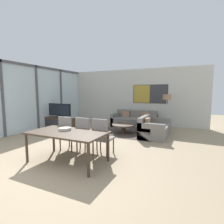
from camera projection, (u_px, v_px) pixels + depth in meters
name	position (u px, v px, depth m)	size (l,w,h in m)	color
ground_plane	(33.00, 170.00, 3.71)	(24.00, 24.00, 0.00)	#9E896B
wall_back	(130.00, 97.00, 9.09)	(7.50, 0.09, 2.80)	silver
window_wall_left	(37.00, 95.00, 7.68)	(0.07, 6.18, 2.80)	silver
area_rug	(123.00, 133.00, 7.07)	(2.58, 1.68, 0.01)	#473D38
tv_console	(60.00, 122.00, 8.08)	(1.44, 0.46, 0.49)	#423326
television	(60.00, 110.00, 8.02)	(1.25, 0.20, 0.63)	#2D2D33
sofa_main	(135.00, 121.00, 8.35)	(2.05, 0.93, 0.76)	slate
sofa_side	(153.00, 129.00, 6.54)	(0.93, 1.57, 0.76)	slate
coffee_table	(123.00, 126.00, 7.04)	(0.92, 0.92, 0.35)	#423326
dining_table	(67.00, 135.00, 4.08)	(1.82, 0.99, 0.72)	#423326
dining_chair_left	(68.00, 132.00, 4.91)	(0.46, 0.46, 0.97)	gray
dining_chair_centre	(85.00, 133.00, 4.75)	(0.46, 0.46, 0.97)	gray
dining_chair_right	(102.00, 135.00, 4.52)	(0.46, 0.46, 0.97)	gray
fruit_bowl	(65.00, 129.00, 4.24)	(0.30, 0.30, 0.07)	#B7B2A8
floor_lamp	(167.00, 99.00, 7.71)	(0.37, 0.37, 1.54)	#2D2D33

